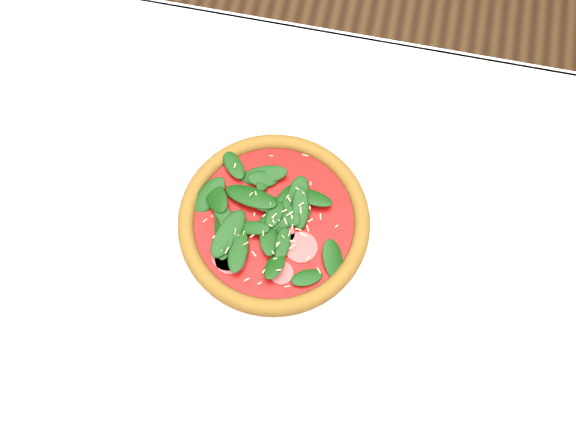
# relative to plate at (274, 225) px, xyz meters

# --- Properties ---
(ground) EXTENTS (6.00, 6.00, 0.00)m
(ground) POSITION_rel_plate_xyz_m (0.01, -0.06, -0.76)
(ground) COLOR brown
(ground) RESTS_ON ground
(dining_table) EXTENTS (1.21, 0.81, 0.75)m
(dining_table) POSITION_rel_plate_xyz_m (0.01, -0.06, -0.11)
(dining_table) COLOR white
(dining_table) RESTS_ON ground
(plate) EXTENTS (0.31, 0.31, 0.01)m
(plate) POSITION_rel_plate_xyz_m (0.00, 0.00, 0.00)
(plate) COLOR silver
(plate) RESTS_ON dining_table
(pizza) EXTENTS (0.31, 0.31, 0.03)m
(pizza) POSITION_rel_plate_xyz_m (-0.00, 0.00, 0.02)
(pizza) COLOR #975124
(pizza) RESTS_ON plate
(saucer_far) EXTENTS (0.14, 0.14, 0.01)m
(saucer_far) POSITION_rel_plate_xyz_m (0.30, 0.12, -0.00)
(saucer_far) COLOR silver
(saucer_far) RESTS_ON dining_table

